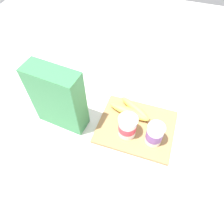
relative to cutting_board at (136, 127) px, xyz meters
name	(u,v)px	position (x,y,z in m)	size (l,w,h in m)	color
ground_plane	(136,128)	(0.00, 0.00, -0.01)	(2.40, 2.40, 0.00)	silver
cutting_board	(136,127)	(0.00, 0.00, 0.00)	(0.30, 0.25, 0.01)	#A37A4C
cereal_box	(58,99)	(0.30, 0.06, 0.13)	(0.20, 0.08, 0.27)	#38844C
yogurt_cup_front	(155,134)	(-0.08, 0.05, 0.05)	(0.06, 0.06, 0.10)	white
yogurt_cup_back	(127,126)	(0.03, 0.04, 0.05)	(0.07, 0.07, 0.10)	white
banana_bunch	(132,110)	(0.04, -0.06, 0.02)	(0.19, 0.12, 0.04)	#E9CC4D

